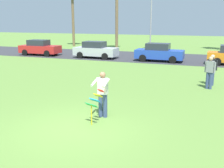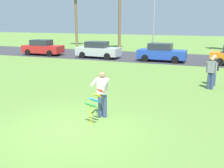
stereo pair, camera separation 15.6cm
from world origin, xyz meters
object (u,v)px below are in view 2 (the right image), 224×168
object	(u,v)px
kite_held	(94,101)
streetlight_pole	(154,17)
parked_car_blue	(161,53)
parked_car_silver	(98,50)
person_walker_far	(213,69)
parked_car_red	(43,48)
person_kite_flyer	(102,93)
person_walker_near	(211,72)

from	to	relation	value
kite_held	streetlight_pole	xyz separation A→B (m)	(-2.88, 22.91, 3.18)
kite_held	parked_car_blue	size ratio (longest dim) A/B	0.28
streetlight_pole	parked_car_silver	bearing A→B (deg)	-116.88
kite_held	streetlight_pole	bearing A→B (deg)	97.15
streetlight_pole	person_walker_far	size ratio (longest dim) A/B	4.05
kite_held	parked_car_red	world-z (taller)	parked_car_red
parked_car_silver	parked_car_blue	world-z (taller)	same
parked_car_red	parked_car_silver	xyz separation A→B (m)	(6.36, 0.00, 0.00)
streetlight_pole	person_walker_far	xyz separation A→B (m)	(6.70, -15.49, -3.06)
person_kite_flyer	parked_car_silver	world-z (taller)	person_kite_flyer
parked_car_silver	person_walker_far	distance (m)	13.20
parked_car_red	person_walker_far	xyz separation A→B (m)	(16.86, -8.01, 0.16)
kite_held	parked_car_silver	xyz separation A→B (m)	(-6.67, 15.42, -0.04)
person_walker_near	person_walker_far	bearing A→B (deg)	83.59
parked_car_red	kite_held	bearing A→B (deg)	-49.80
streetlight_pole	person_walker_far	distance (m)	17.16
kite_held	person_walker_far	bearing A→B (deg)	62.70
kite_held	person_walker_near	distance (m)	7.53
parked_car_red	person_walker_far	size ratio (longest dim) A/B	2.46
person_kite_flyer	parked_car_blue	world-z (taller)	person_kite_flyer
parked_car_red	parked_car_blue	distance (m)	12.51
parked_car_silver	person_walker_near	xyz separation A→B (m)	(10.40, -8.88, 0.16)
kite_held	person_walker_far	xyz separation A→B (m)	(3.83, 7.41, 0.12)
person_kite_flyer	parked_car_silver	bearing A→B (deg)	114.41
person_kite_flyer	parked_car_blue	size ratio (longest dim) A/B	0.41
kite_held	parked_car_red	size ratio (longest dim) A/B	0.28
person_walker_far	streetlight_pole	bearing A→B (deg)	113.39
person_kite_flyer	person_walker_far	distance (m)	7.72
kite_held	parked_car_blue	world-z (taller)	parked_car_blue
kite_held	parked_car_silver	distance (m)	16.80
person_walker_near	person_walker_far	xyz separation A→B (m)	(0.10, 0.87, 0.00)
kite_held	streetlight_pole	distance (m)	23.30
kite_held	parked_car_silver	bearing A→B (deg)	113.38
person_kite_flyer	streetlight_pole	bearing A→B (deg)	97.41
person_kite_flyer	parked_car_red	distance (m)	19.67
person_kite_flyer	parked_car_silver	distance (m)	16.16
person_kite_flyer	kite_held	world-z (taller)	person_kite_flyer
parked_car_red	streetlight_pole	world-z (taller)	streetlight_pole
parked_car_silver	person_walker_near	distance (m)	13.68
parked_car_silver	parked_car_blue	xyz separation A→B (m)	(6.15, -0.00, 0.00)
parked_car_silver	parked_car_blue	size ratio (longest dim) A/B	1.01
parked_car_blue	kite_held	bearing A→B (deg)	-88.06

